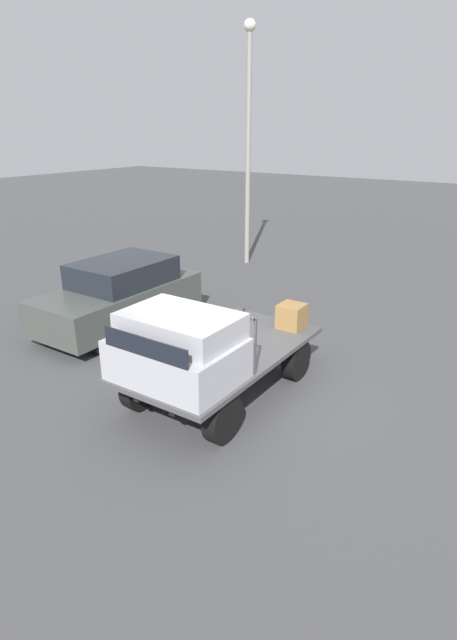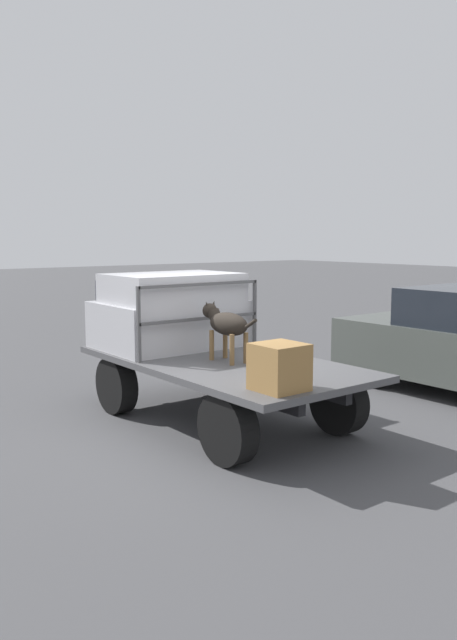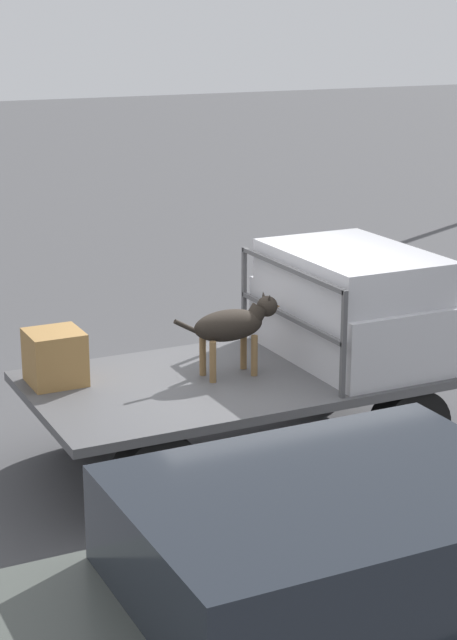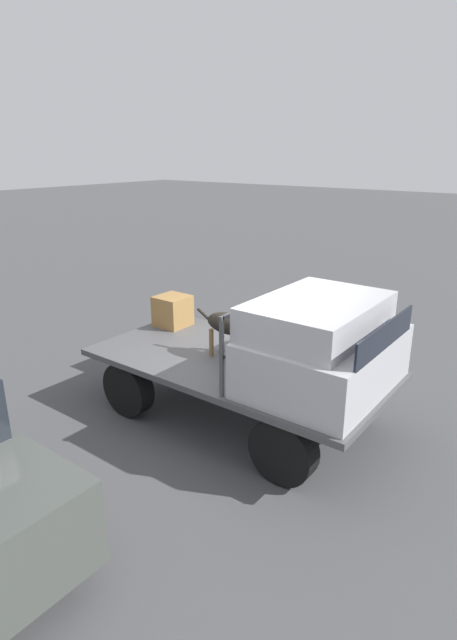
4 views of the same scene
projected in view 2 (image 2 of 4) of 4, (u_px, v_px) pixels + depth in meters
ground_plane at (221, 422)px, 7.89m from camera, size 80.00×80.00×0.00m
flatbed_truck at (221, 376)px, 7.81m from camera, size 3.90×1.99×0.81m
truck_cab at (170, 312)px, 8.64m from camera, size 1.39×1.87×1.02m
truck_headboard at (201, 307)px, 8.05m from camera, size 0.04×1.87×0.93m
dog at (225, 324)px, 7.63m from camera, size 1.04×0.28×0.72m
cargo_crate at (279, 367)px, 6.19m from camera, size 0.47×0.47×0.47m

